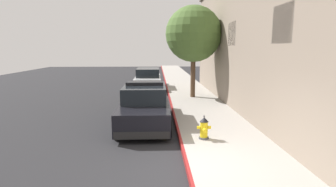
{
  "coord_description": "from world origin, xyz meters",
  "views": [
    {
      "loc": [
        -0.78,
        -6.25,
        3.0
      ],
      "look_at": [
        -0.29,
        5.79,
        1.0
      ],
      "focal_mm": 28.95,
      "sensor_mm": 36.0,
      "label": 1
    }
  ],
  "objects_px": {
    "parked_car_silver_ahead": "(148,79)",
    "fire_hydrant": "(204,128)",
    "street_tree": "(194,34)",
    "police_cruiser": "(145,106)"
  },
  "relations": [
    {
      "from": "fire_hydrant",
      "to": "street_tree",
      "type": "distance_m",
      "value": 8.34
    },
    {
      "from": "fire_hydrant",
      "to": "parked_car_silver_ahead",
      "type": "bearing_deg",
      "value": 100.26
    },
    {
      "from": "fire_hydrant",
      "to": "street_tree",
      "type": "relative_size",
      "value": 0.14
    },
    {
      "from": "street_tree",
      "to": "police_cruiser",
      "type": "bearing_deg",
      "value": -116.41
    },
    {
      "from": "police_cruiser",
      "to": "street_tree",
      "type": "relative_size",
      "value": 0.92
    },
    {
      "from": "parked_car_silver_ahead",
      "to": "street_tree",
      "type": "xyz_separation_m",
      "value": [
        2.79,
        -4.22,
        3.09
      ]
    },
    {
      "from": "police_cruiser",
      "to": "fire_hydrant",
      "type": "bearing_deg",
      "value": -50.28
    },
    {
      "from": "parked_car_silver_ahead",
      "to": "street_tree",
      "type": "bearing_deg",
      "value": -56.54
    },
    {
      "from": "parked_car_silver_ahead",
      "to": "street_tree",
      "type": "distance_m",
      "value": 5.92
    },
    {
      "from": "parked_car_silver_ahead",
      "to": "fire_hydrant",
      "type": "bearing_deg",
      "value": -79.74
    }
  ]
}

